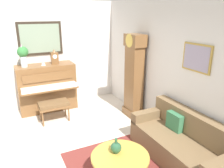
% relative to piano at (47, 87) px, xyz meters
% --- Properties ---
extents(ground_plane, '(6.40, 6.00, 0.10)m').
position_rel_piano_xyz_m(ground_plane, '(2.23, -0.31, -0.67)').
color(ground_plane, beige).
extents(wall_left, '(0.13, 4.90, 2.80)m').
position_rel_piano_xyz_m(wall_left, '(-0.37, -0.30, 0.79)').
color(wall_left, silver).
rests_on(wall_left, ground_plane).
extents(wall_back, '(5.30, 0.13, 2.80)m').
position_rel_piano_xyz_m(wall_back, '(2.25, 2.09, 0.79)').
color(wall_back, silver).
rests_on(wall_back, ground_plane).
extents(piano, '(0.87, 1.44, 1.22)m').
position_rel_piano_xyz_m(piano, '(0.00, 0.00, 0.00)').
color(piano, brown).
rests_on(piano, ground_plane).
extents(piano_bench, '(0.42, 0.70, 0.48)m').
position_rel_piano_xyz_m(piano_bench, '(0.77, -0.01, -0.21)').
color(piano_bench, brown).
rests_on(piano_bench, ground_plane).
extents(grandfather_clock, '(0.52, 0.34, 2.03)m').
position_rel_piano_xyz_m(grandfather_clock, '(1.33, 1.83, 0.35)').
color(grandfather_clock, brown).
rests_on(grandfather_clock, ground_plane).
extents(couch, '(1.90, 0.80, 0.84)m').
position_rel_piano_xyz_m(couch, '(3.21, 1.66, -0.30)').
color(couch, brown).
rests_on(couch, ground_plane).
extents(coffee_table, '(0.88, 0.88, 0.44)m').
position_rel_piano_xyz_m(coffee_table, '(3.18, 0.45, -0.21)').
color(coffee_table, gold).
rests_on(coffee_table, ground_plane).
extents(mantel_clock, '(0.13, 0.18, 0.38)m').
position_rel_piano_xyz_m(mantel_clock, '(0.00, 0.25, 0.77)').
color(mantel_clock, brown).
rests_on(mantel_clock, piano).
extents(flower_vase, '(0.26, 0.26, 0.58)m').
position_rel_piano_xyz_m(flower_vase, '(0.00, -0.49, 0.92)').
color(flower_vase, silver).
rests_on(flower_vase, piano).
extents(teacup, '(0.12, 0.12, 0.06)m').
position_rel_piano_xyz_m(teacup, '(0.04, -0.04, 0.63)').
color(teacup, white).
rests_on(teacup, piano).
extents(green_jug, '(0.17, 0.17, 0.24)m').
position_rel_piano_xyz_m(green_jug, '(3.08, 0.44, -0.09)').
color(green_jug, '#234C33').
rests_on(green_jug, coffee_table).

